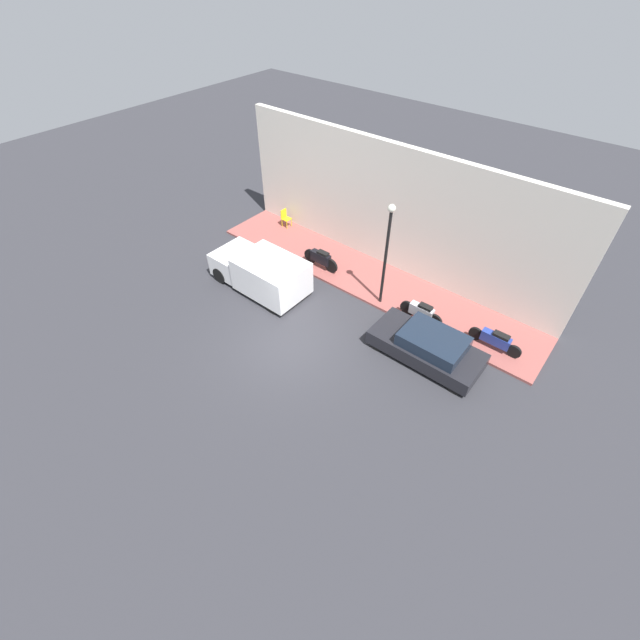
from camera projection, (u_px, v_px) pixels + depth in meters
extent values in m
plane|color=#2D2D33|center=(288.00, 345.00, 16.34)|extent=(60.00, 60.00, 0.00)
cube|color=#934C47|center=(368.00, 278.00, 19.33)|extent=(2.85, 15.83, 0.11)
cube|color=silver|center=(394.00, 210.00, 18.35)|extent=(0.30, 15.83, 5.59)
cube|color=black|center=(426.00, 348.00, 15.61)|extent=(1.82, 4.09, 0.56)
cube|color=#192333|center=(433.00, 341.00, 15.16)|extent=(1.60, 2.25, 0.49)
cylinder|color=black|center=(377.00, 343.00, 16.00)|extent=(0.20, 0.60, 0.60)
cylinder|color=black|center=(399.00, 321.00, 16.90)|extent=(0.20, 0.60, 0.60)
cylinder|color=black|center=(455.00, 386.00, 14.52)|extent=(0.20, 0.60, 0.60)
cylinder|color=black|center=(475.00, 359.00, 15.42)|extent=(0.20, 0.60, 0.60)
cube|color=white|center=(272.00, 276.00, 17.99)|extent=(2.05, 2.87, 1.47)
cube|color=white|center=(237.00, 261.00, 19.17)|extent=(1.95, 1.55, 1.03)
cube|color=#192333|center=(232.00, 254.00, 19.08)|extent=(1.74, 0.85, 0.41)
cylinder|color=black|center=(220.00, 275.00, 18.97)|extent=(0.22, 0.74, 0.74)
cylinder|color=black|center=(250.00, 257.00, 19.98)|extent=(0.22, 0.74, 0.74)
cylinder|color=black|center=(272.00, 305.00, 17.50)|extent=(0.22, 0.74, 0.74)
cylinder|color=black|center=(301.00, 284.00, 18.51)|extent=(0.22, 0.74, 0.74)
cube|color=#B7B7BF|center=(421.00, 311.00, 16.85)|extent=(0.30, 0.98, 0.46)
cube|color=black|center=(426.00, 307.00, 16.59)|extent=(0.27, 0.53, 0.12)
cylinder|color=black|center=(408.00, 308.00, 17.25)|extent=(0.10, 0.65, 0.65)
cylinder|color=black|center=(434.00, 321.00, 16.69)|extent=(0.10, 0.65, 0.65)
cube|color=black|center=(321.00, 257.00, 19.51)|extent=(0.30, 1.01, 0.47)
cube|color=black|center=(323.00, 253.00, 19.24)|extent=(0.27, 0.55, 0.12)
cylinder|color=black|center=(311.00, 256.00, 19.92)|extent=(0.10, 0.68, 0.68)
cylinder|color=black|center=(331.00, 266.00, 19.35)|extent=(0.10, 0.68, 0.68)
cube|color=navy|center=(496.00, 339.00, 15.81)|extent=(0.30, 1.08, 0.42)
cube|color=black|center=(502.00, 336.00, 15.56)|extent=(0.27, 0.59, 0.12)
cylinder|color=black|center=(476.00, 333.00, 16.27)|extent=(0.10, 0.53, 0.53)
cylinder|color=black|center=(514.00, 352.00, 15.59)|extent=(0.10, 0.53, 0.53)
cylinder|color=black|center=(385.00, 260.00, 16.64)|extent=(0.12, 0.12, 4.22)
sphere|color=silver|center=(392.00, 208.00, 15.13)|extent=(0.30, 0.30, 0.30)
cube|color=yellow|center=(286.00, 219.00, 22.22)|extent=(0.40, 0.40, 0.04)
cube|color=yellow|center=(284.00, 213.00, 22.13)|extent=(0.40, 0.04, 0.46)
cylinder|color=yellow|center=(287.00, 225.00, 22.20)|extent=(0.04, 0.04, 0.42)
cylinder|color=yellow|center=(291.00, 222.00, 22.39)|extent=(0.04, 0.04, 0.42)
cylinder|color=yellow|center=(282.00, 223.00, 22.36)|extent=(0.04, 0.04, 0.42)
cylinder|color=yellow|center=(286.00, 220.00, 22.55)|extent=(0.04, 0.04, 0.42)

